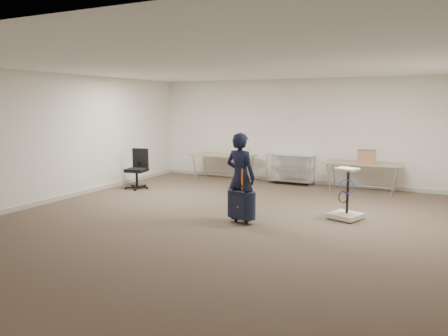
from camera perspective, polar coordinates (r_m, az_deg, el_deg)
The scene contains 10 objects.
ground at distance 8.08m, azimuth -0.62°, elevation -6.95°, with size 9.00×9.00×0.00m, color #483B2C.
room_shell at distance 9.28m, azimuth 3.28°, elevation -4.62°, with size 8.00×9.00×9.00m.
folding_table_left at distance 12.26m, azimuth -0.13°, elevation 1.55°, with size 1.80×0.75×0.73m.
folding_table_right at distance 11.11m, azimuth 17.68°, elevation 0.43°, with size 1.80×0.75×0.73m.
wire_shelf at distance 11.81m, azimuth 8.69°, elevation 0.03°, with size 1.22×0.47×0.80m.
person at distance 8.01m, azimuth 2.16°, elevation -1.14°, with size 0.59×0.39×1.63m, color black.
suitcase at distance 7.89m, azimuth 2.29°, elevation -4.82°, with size 0.39×0.26×0.99m.
office_chair at distance 11.30m, azimuth -11.22°, elevation -1.11°, with size 0.61×0.61×1.01m.
equipment_cart at distance 8.49m, azimuth 15.61°, elevation -4.76°, with size 0.67×0.67×0.96m.
cardboard_box at distance 10.99m, azimuth 18.13°, elevation 1.44°, with size 0.42×0.32×0.32m, color #A5834C.
Camera 1 is at (3.55, -6.94, 2.14)m, focal length 35.00 mm.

